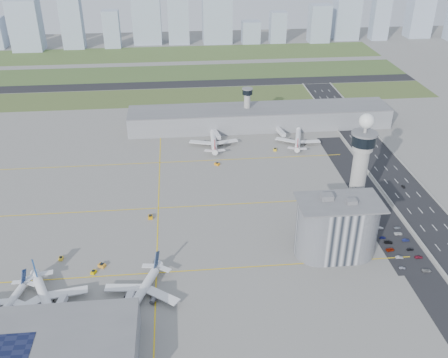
{
  "coord_description": "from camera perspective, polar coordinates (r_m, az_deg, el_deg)",
  "views": [
    {
      "loc": [
        -25.66,
        -224.92,
        159.76
      ],
      "look_at": [
        0.0,
        35.0,
        15.0
      ],
      "focal_mm": 40.0,
      "sensor_mm": 36.0,
      "label": 1
    }
  ],
  "objects": [
    {
      "name": "skyline_bldg_10",
      "position": [
        672.13,
        3.09,
        16.42
      ],
      "size": [
        23.01,
        18.41,
        27.75
      ],
      "primitive_type": "cube",
      "color": "#9EADC1",
      "rests_on": "ground"
    },
    {
      "name": "admin_building",
      "position": [
        260.92,
        12.75,
        -5.44
      ],
      "size": [
        42.0,
        24.0,
        33.5
      ],
      "color": "#B2B2B7",
      "rests_on": "ground"
    },
    {
      "name": "skyline_bldg_12",
      "position": [
        686.62,
        10.84,
        17.06
      ],
      "size": [
        26.14,
        20.92,
        46.89
      ],
      "primitive_type": "cube",
      "color": "#9EADC1",
      "rests_on": "ground"
    },
    {
      "name": "car_lot_8",
      "position": [
        281.79,
        20.51,
        -7.53
      ],
      "size": [
        3.72,
        1.77,
        1.23
      ],
      "primitive_type": "imported",
      "rotation": [
        0.0,
        0.0,
        1.66
      ],
      "color": "black",
      "rests_on": "ground"
    },
    {
      "name": "tug_3",
      "position": [
        292.11,
        -8.41,
        -4.27
      ],
      "size": [
        2.68,
        3.73,
        2.08
      ],
      "primitive_type": null,
      "rotation": [
        0.0,
        0.0,
        0.06
      ],
      "color": "orange",
      "rests_on": "ground"
    },
    {
      "name": "skyline_bldg_9",
      "position": [
        672.06,
        -0.8,
        17.95
      ],
      "size": [
        36.96,
        29.57,
        62.11
      ],
      "primitive_type": "cube",
      "color": "#9EADC1",
      "rests_on": "ground"
    },
    {
      "name": "car_hw_2",
      "position": [
        407.27,
        16.24,
        4.79
      ],
      "size": [
        2.56,
        4.76,
        1.27
      ],
      "primitive_type": "imported",
      "rotation": [
        0.0,
        0.0,
        0.1
      ],
      "color": "navy",
      "rests_on": "ground"
    },
    {
      "name": "airplane_near_b",
      "position": [
        241.48,
        -19.79,
        -12.54
      ],
      "size": [
        54.06,
        57.43,
        12.74
      ],
      "primitive_type": null,
      "rotation": [
        0.0,
        0.0,
        -1.14
      ],
      "color": "white",
      "rests_on": "ground"
    },
    {
      "name": "secondary_tower",
      "position": [
        404.39,
        2.66,
        8.57
      ],
      "size": [
        8.6,
        8.6,
        31.9
      ],
      "color": "#ADAAA5",
      "rests_on": "ground"
    },
    {
      "name": "car_lot_6",
      "position": [
        269.97,
        22.15,
        -9.66
      ],
      "size": [
        4.78,
        2.59,
        1.27
      ],
      "primitive_type": "imported",
      "rotation": [
        0.0,
        0.0,
        1.47
      ],
      "color": "gray",
      "rests_on": "ground"
    },
    {
      "name": "car_lot_0",
      "position": [
        267.64,
        19.71,
        -9.53
      ],
      "size": [
        3.44,
        1.84,
        1.11
      ],
      "primitive_type": "imported",
      "rotation": [
        0.0,
        0.0,
        1.4
      ],
      "color": "#B2B7C8",
      "rests_on": "ground"
    },
    {
      "name": "car_lot_9",
      "position": [
        287.98,
        20.06,
        -6.58
      ],
      "size": [
        3.9,
        1.42,
        1.28
      ],
      "primitive_type": "imported",
      "rotation": [
        0.0,
        0.0,
        1.59
      ],
      "color": "#161D52",
      "rests_on": "ground"
    },
    {
      "name": "skyline_bldg_5",
      "position": [
        668.53,
        -17.02,
        16.92
      ],
      "size": [
        25.49,
        20.39,
        66.89
      ],
      "primitive_type": "cube",
      "color": "#9EADC1",
      "rests_on": "ground"
    },
    {
      "name": "tug_2",
      "position": [
        257.61,
        -14.68,
        -10.23
      ],
      "size": [
        3.12,
        3.57,
        1.73
      ],
      "primitive_type": null,
      "rotation": [
        0.0,
        0.0,
        -0.44
      ],
      "color": "#DFB700",
      "rests_on": "ground"
    },
    {
      "name": "skyline_bldg_6",
      "position": [
        661.79,
        -12.72,
        16.37
      ],
      "size": [
        20.04,
        16.03,
        45.2
      ],
      "primitive_type": "cube",
      "color": "#9EADC1",
      "rests_on": "ground"
    },
    {
      "name": "jet_bridge_near_2",
      "position": [
        228.56,
        -11.32,
        -15.08
      ],
      "size": [
        5.39,
        14.31,
        5.7
      ],
      "primitive_type": null,
      "rotation": [
        0.0,
        0.0,
        1.4
      ],
      "color": "silver",
      "rests_on": "ground"
    },
    {
      "name": "car_lot_1",
      "position": [
        274.09,
        19.39,
        -8.43
      ],
      "size": [
        4.01,
        1.52,
        1.3
      ],
      "primitive_type": "imported",
      "rotation": [
        0.0,
        0.0,
        1.54
      ],
      "color": "#989CA5",
      "rests_on": "ground"
    },
    {
      "name": "grass_strip_0",
      "position": [
        477.46,
        -4.7,
        9.36
      ],
      "size": [
        480.0,
        50.0,
        0.08
      ],
      "primitive_type": "cube",
      "color": "#455829",
      "rests_on": "ground"
    },
    {
      "name": "jet_bridge_far_0",
      "position": [
        390.87,
        -1.11,
        5.32
      ],
      "size": [
        5.39,
        14.31,
        5.7
      ],
      "primitive_type": null,
      "rotation": [
        0.0,
        0.0,
        -1.4
      ],
      "color": "silver",
      "rests_on": "ground"
    },
    {
      "name": "skyline_bldg_7",
      "position": [
        675.14,
        -8.82,
        17.65
      ],
      "size": [
        35.76,
        28.61,
        61.22
      ],
      "primitive_type": "cube",
      "color": "#9EADC1",
      "rests_on": "ground"
    },
    {
      "name": "skyline_bldg_8",
      "position": [
        667.04,
        -5.29,
        18.69
      ],
      "size": [
        26.33,
        21.06,
        83.39
      ],
      "primitive_type": "cube",
      "color": "#9EADC1",
      "rests_on": "ground"
    },
    {
      "name": "jet_bridge_near_1",
      "position": [
        234.05,
        -18.89,
        -15.08
      ],
      "size": [
        5.39,
        14.31,
        5.7
      ],
      "primitive_type": null,
      "rotation": [
        0.0,
        0.0,
        1.4
      ],
      "color": "silver",
      "rests_on": "ground"
    },
    {
      "name": "airplane_near_a",
      "position": [
        246.85,
        -23.59,
        -12.79
      ],
      "size": [
        38.37,
        42.23,
        10.01
      ],
      "primitive_type": null,
      "rotation": [
        0.0,
        0.0,
        -1.82
      ],
      "color": "white",
      "rests_on": "ground"
    },
    {
      "name": "tug_1",
      "position": [
        260.54,
        -13.78,
        -9.54
      ],
      "size": [
        4.33,
        3.95,
        2.08
      ],
      "primitive_type": null,
      "rotation": [
        0.0,
        0.0,
        1.03
      ],
      "color": "orange",
      "rests_on": "ground"
    },
    {
      "name": "barrier_left",
      "position": [
        303.26,
        20.12,
        -4.67
      ],
      "size": [
        0.6,
        500.0,
        1.2
      ],
      "primitive_type": "cube",
      "color": "#9E9E99",
      "rests_on": "ground"
    },
    {
      "name": "grass_strip_1",
      "position": [
        548.71,
        -4.91,
        11.97
      ],
      "size": [
        480.0,
        60.0,
        0.08
      ],
      "primitive_type": "cube",
      "color": "#3F5729",
      "rests_on": "ground"
    },
    {
      "name": "airplane_near_c",
      "position": [
        235.36,
        -9.52,
        -12.25
      ],
      "size": [
        50.63,
        54.31,
        12.24
      ],
      "primitive_type": null,
      "rotation": [
        0.0,
        0.0,
        -1.95
      ],
      "color": "white",
      "rests_on": "ground"
    },
    {
      "name": "control_tower",
      "position": [
        281.68,
        15.3,
        1.61
      ],
      "size": [
        14.0,
        14.0,
        64.5
      ],
      "color": "#ADAAA5",
      "rests_on": "ground"
    },
    {
      "name": "tug_4",
      "position": [
        346.95,
        -0.8,
        1.76
      ],
      "size": [
        4.02,
        3.96,
        1.95
      ],
      "primitive_type": null,
      "rotation": [
        0.0,
        0.0,
        -2.31
      ],
      "color": "orange",
      "rests_on": "ground"
    },
    {
      "name": "tug_0",
      "position": [
        271.09,
        -18.14,
        -8.59
      ],
      "size": [
        2.1,
        3.0,
        1.71
      ],
      "primitive_type": null,
      "rotation": [
        0.0,
        0.0,
        -0.03
      ],
      "color": "gold",
      "rests_on": "ground"
    },
    {
      "name": "near_terminal",
      "position": [
        218.69,
        -21.49,
        -18.16
      ],
      "size": [
        84.0,
        42.0,
        13.0
      ],
      "color": "gray",
      "rests_on": "ground"
    },
    {
      "name": "car_lot_3",
      "position": [
        283.33,
        18.28,
        -6.87
      ],
      "size": [
        4.72,
        2.55,
        1.3
      ],
      "primitive_type": "imported",
      "rotation": [
        0.0,
        0.0,
        1.4
      ],
      "color": "black",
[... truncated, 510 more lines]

